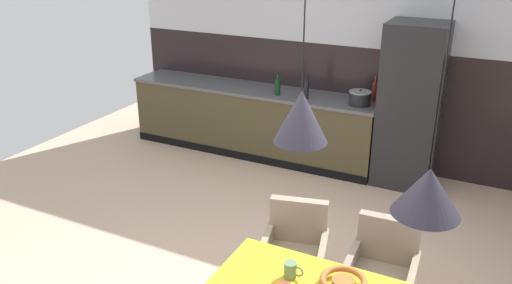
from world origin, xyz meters
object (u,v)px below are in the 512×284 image
object	(u,v)px
fruit_bowl	(343,282)
bottle_oil_tall	(278,87)
bottle_spice_small	(306,88)
armchair_by_stool	(384,260)
refrigerator_column	(410,106)
cooking_pot	(360,98)
bottle_wine_green	(375,91)
mug_tall_blue	(291,270)
pendant_lamp_over_table_near	(301,116)
armchair_facing_counter	(296,241)
pendant_lamp_over_table_far	(428,191)

from	to	relation	value
fruit_bowl	bottle_oil_tall	xyz separation A→B (m)	(-1.80, 3.02, 0.22)
fruit_bowl	bottle_spice_small	distance (m)	3.35
armchair_by_stool	bottle_oil_tall	distance (m)	3.01
refrigerator_column	fruit_bowl	world-z (taller)	refrigerator_column
cooking_pot	bottle_wine_green	world-z (taller)	bottle_wine_green
mug_tall_blue	bottle_oil_tall	xyz separation A→B (m)	(-1.48, 3.06, 0.21)
refrigerator_column	armchair_by_stool	world-z (taller)	refrigerator_column
armchair_by_stool	bottle_spice_small	bearing A→B (deg)	-59.20
bottle_oil_tall	pendant_lamp_over_table_near	xyz separation A→B (m)	(1.55, -3.15, 0.85)
pendant_lamp_over_table_near	armchair_by_stool	bearing A→B (deg)	67.75
armchair_facing_counter	fruit_bowl	xyz separation A→B (m)	(0.58, -0.67, 0.27)
bottle_spice_small	armchair_by_stool	bearing A→B (deg)	-56.30
armchair_by_stool	cooking_pot	distance (m)	2.56
fruit_bowl	pendant_lamp_over_table_near	distance (m)	1.10
bottle_spice_small	cooking_pot	bearing A→B (deg)	5.56
bottle_spice_small	fruit_bowl	bearing A→B (deg)	-64.67
fruit_bowl	armchair_facing_counter	bearing A→B (deg)	130.71
refrigerator_column	mug_tall_blue	distance (m)	3.20
pendant_lamp_over_table_near	mug_tall_blue	bearing A→B (deg)	127.06
fruit_bowl	pendant_lamp_over_table_near	bearing A→B (deg)	-152.54
bottle_oil_tall	bottle_wine_green	size ratio (longest dim) A/B	0.85
refrigerator_column	mug_tall_blue	world-z (taller)	refrigerator_column
cooking_pot	pendant_lamp_over_table_far	bearing A→B (deg)	-69.46
armchair_facing_counter	cooking_pot	distance (m)	2.47
fruit_bowl	bottle_spice_small	world-z (taller)	bottle_spice_small
bottle_spice_small	bottle_oil_tall	world-z (taller)	bottle_spice_small
bottle_wine_green	fruit_bowl	bearing A→B (deg)	-78.31
refrigerator_column	armchair_facing_counter	xyz separation A→B (m)	(-0.34, -2.48, -0.43)
refrigerator_column	bottle_oil_tall	world-z (taller)	refrigerator_column
bottle_spice_small	pendant_lamp_over_table_far	size ratio (longest dim) A/B	0.22
bottle_wine_green	pendant_lamp_over_table_far	world-z (taller)	pendant_lamp_over_table_far
armchair_by_stool	pendant_lamp_over_table_far	bearing A→B (deg)	107.01
fruit_bowl	refrigerator_column	bearing A→B (deg)	94.31
armchair_facing_counter	fruit_bowl	distance (m)	0.93
mug_tall_blue	refrigerator_column	bearing A→B (deg)	88.42
bottle_spice_small	bottle_wine_green	size ratio (longest dim) A/B	1.02
bottle_spice_small	pendant_lamp_over_table_far	xyz separation A→B (m)	(1.86, -3.21, 0.56)
mug_tall_blue	pendant_lamp_over_table_far	world-z (taller)	pendant_lamp_over_table_far
refrigerator_column	bottle_wine_green	world-z (taller)	refrigerator_column
bottle_oil_tall	armchair_by_stool	bearing A→B (deg)	-50.24
refrigerator_column	armchair_by_stool	bearing A→B (deg)	-82.14
cooking_pot	bottle_oil_tall	xyz separation A→B (m)	(-1.01, -0.07, 0.02)
armchair_facing_counter	mug_tall_blue	bearing A→B (deg)	95.83
refrigerator_column	cooking_pot	size ratio (longest dim) A/B	7.30
armchair_facing_counter	refrigerator_column	bearing A→B (deg)	-111.39
cooking_pot	bottle_spice_small	bearing A→B (deg)	-174.44
cooking_pot	pendant_lamp_over_table_near	distance (m)	3.38
cooking_pot	bottle_wine_green	distance (m)	0.26
bottle_oil_tall	bottle_wine_green	xyz separation A→B (m)	(1.12, 0.30, 0.02)
mug_tall_blue	bottle_oil_tall	world-z (taller)	bottle_oil_tall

